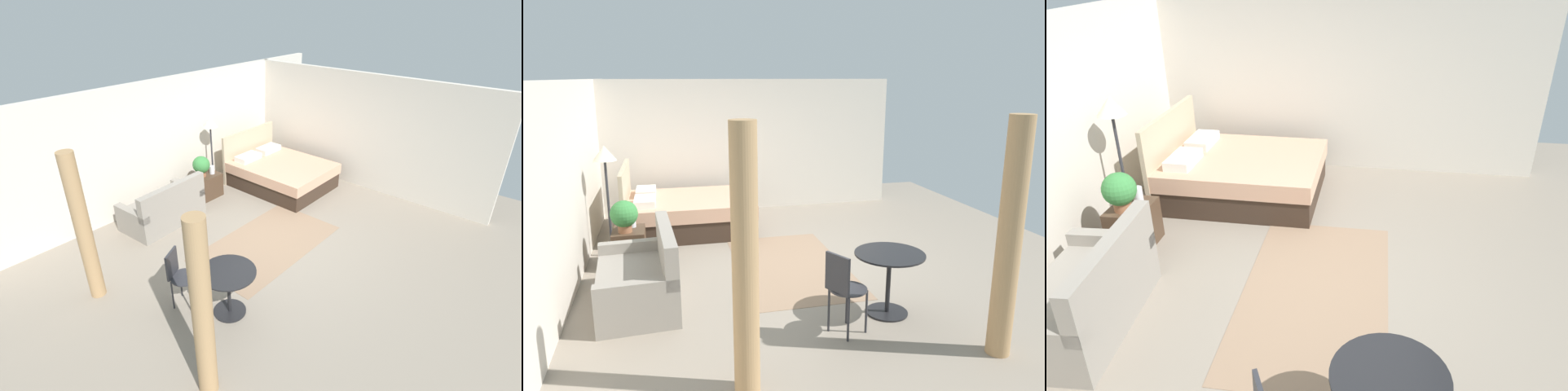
% 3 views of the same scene
% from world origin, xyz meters
% --- Properties ---
extents(ground_plane, '(9.12, 8.63, 0.02)m').
position_xyz_m(ground_plane, '(0.00, 0.00, -0.01)').
color(ground_plane, gray).
extents(wall_right, '(0.12, 5.63, 2.51)m').
position_xyz_m(wall_right, '(3.06, 0.00, 1.25)').
color(wall_right, silver).
rests_on(wall_right, ground).
extents(area_rug, '(2.58, 1.44, 0.01)m').
position_xyz_m(area_rug, '(-0.19, 0.02, 0.00)').
color(area_rug, '#93755B').
rests_on(area_rug, ground).
extents(bed, '(1.69, 2.09, 1.14)m').
position_xyz_m(bed, '(1.83, 1.32, 0.31)').
color(bed, '#38281E').
rests_on(bed, ground).
extents(couch, '(1.53, 0.94, 0.89)m').
position_xyz_m(couch, '(-0.92, 1.97, 0.29)').
color(couch, gray).
rests_on(couch, ground).
extents(nightstand, '(0.54, 0.43, 0.51)m').
position_xyz_m(nightstand, '(0.37, 2.16, 0.26)').
color(nightstand, '#473323').
rests_on(nightstand, ground).
extents(potted_plant, '(0.36, 0.36, 0.44)m').
position_xyz_m(potted_plant, '(0.27, 2.19, 0.75)').
color(potted_plant, '#935B3D').
rests_on(potted_plant, nightstand).
extents(vase, '(0.11, 0.11, 0.17)m').
position_xyz_m(vase, '(0.49, 2.12, 0.60)').
color(vase, silver).
rests_on(vase, nightstand).
extents(floor_lamp, '(0.32, 0.32, 1.62)m').
position_xyz_m(floor_lamp, '(0.80, 2.44, 1.35)').
color(floor_lamp, '#2D2D33').
rests_on(floor_lamp, ground).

